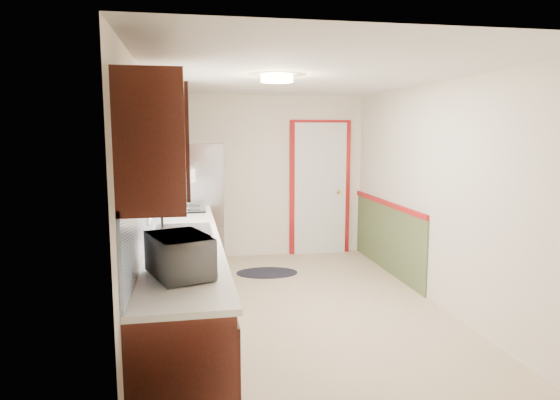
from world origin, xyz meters
name	(u,v)px	position (x,y,z in m)	size (l,w,h in m)	color
room_shell	(303,199)	(0.00, 0.00, 1.20)	(3.20, 5.20, 2.52)	tan
kitchen_run	(179,249)	(-1.24, -0.29, 0.81)	(0.63, 4.00, 2.20)	#35120C
back_wall_trim	(334,198)	(0.99, 2.21, 0.89)	(1.12, 2.30, 2.08)	maroon
ceiling_fixture	(277,79)	(-0.30, -0.20, 2.36)	(0.30, 0.30, 0.06)	#FFD88C
microwave	(180,251)	(-1.20, -1.62, 1.11)	(0.50, 0.28, 0.34)	white
refrigerator	(197,208)	(-1.02, 1.79, 0.86)	(0.76, 0.75, 1.72)	#B7B7BC
rug	(267,273)	(-0.13, 1.51, 0.01)	(0.81, 0.52, 0.01)	black
cooktop	(184,209)	(-1.19, 1.18, 0.95)	(0.50, 0.61, 0.02)	black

